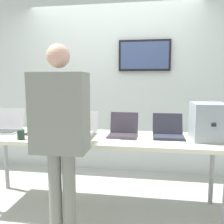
# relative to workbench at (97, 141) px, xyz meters

# --- Properties ---
(ground) EXTENTS (8.00, 8.00, 0.04)m
(ground) POSITION_rel_workbench_xyz_m (0.00, 0.00, -0.76)
(ground) COLOR #A1A29E
(back_wall) EXTENTS (8.00, 0.11, 2.77)m
(back_wall) POSITION_rel_workbench_xyz_m (0.01, 1.13, 0.65)
(back_wall) COLOR silver
(back_wall) RESTS_ON ground
(workbench) EXTENTS (2.71, 0.70, 0.80)m
(workbench) POSITION_rel_workbench_xyz_m (0.00, 0.00, 0.00)
(workbench) COLOR beige
(workbench) RESTS_ON ground
(equipment_box) EXTENTS (0.33, 0.40, 0.37)m
(equipment_box) POSITION_rel_workbench_xyz_m (1.14, 0.05, 0.24)
(equipment_box) COLOR gray
(equipment_box) RESTS_ON workbench
(laptop_station_0) EXTENTS (0.38, 0.37, 0.26)m
(laptop_station_0) POSITION_rel_workbench_xyz_m (-1.13, 0.08, 0.12)
(laptop_station_0) COLOR #B0B0B5
(laptop_station_0) RESTS_ON workbench
(laptop_station_1) EXTENTS (0.34, 0.35, 0.23)m
(laptop_station_1) POSITION_rel_workbench_xyz_m (-0.64, 0.08, 0.11)
(laptop_station_1) COLOR #3A3A3E
(laptop_station_1) RESTS_ON workbench
(laptop_station_2) EXTENTS (0.32, 0.32, 0.25)m
(laptop_station_2) POSITION_rel_workbench_xyz_m (-0.19, 0.07, 0.11)
(laptop_station_2) COLOR #B0B2B6
(laptop_station_2) RESTS_ON workbench
(laptop_station_3) EXTENTS (0.32, 0.29, 0.25)m
(laptop_station_3) POSITION_rel_workbench_xyz_m (0.27, 0.06, 0.11)
(laptop_station_3) COLOR #3A3441
(laptop_station_3) RESTS_ON workbench
(laptop_station_4) EXTENTS (0.32, 0.33, 0.24)m
(laptop_station_4) POSITION_rel_workbench_xyz_m (0.75, 0.09, 0.11)
(laptop_station_4) COLOR #22232C
(laptop_station_4) RESTS_ON workbench
(person) EXTENTS (0.44, 0.58, 1.68)m
(person) POSITION_rel_workbench_xyz_m (-0.17, -0.62, 0.27)
(person) COLOR slate
(person) RESTS_ON ground
(coffee_mug) EXTENTS (0.07, 0.07, 0.10)m
(coffee_mug) POSITION_rel_workbench_xyz_m (-0.74, -0.25, 0.11)
(coffee_mug) COLOR #1F3229
(coffee_mug) RESTS_ON workbench
(paper_sheet) EXTENTS (0.26, 0.33, 0.00)m
(paper_sheet) POSITION_rel_workbench_xyz_m (0.17, -0.17, 0.06)
(paper_sheet) COLOR white
(paper_sheet) RESTS_ON workbench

